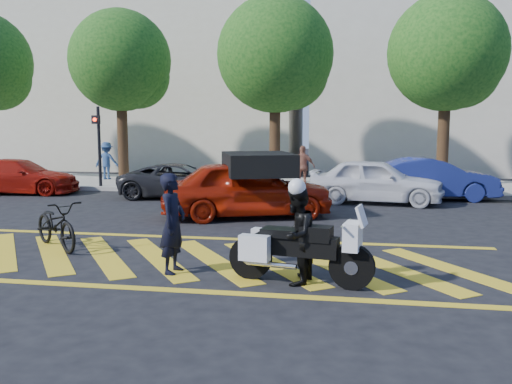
% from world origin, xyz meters
% --- Properties ---
extents(ground, '(90.00, 90.00, 0.00)m').
position_xyz_m(ground, '(0.00, 0.00, 0.00)').
color(ground, black).
rests_on(ground, ground).
extents(sidewalk, '(60.00, 5.00, 0.15)m').
position_xyz_m(sidewalk, '(0.00, 12.00, 0.07)').
color(sidewalk, '#9E998E').
rests_on(sidewalk, ground).
extents(crosswalk, '(12.33, 4.00, 0.01)m').
position_xyz_m(crosswalk, '(-0.04, 0.00, 0.00)').
color(crosswalk, gold).
rests_on(crosswalk, ground).
extents(building_left, '(16.00, 8.00, 10.00)m').
position_xyz_m(building_left, '(-8.00, 21.00, 5.00)').
color(building_left, beige).
rests_on(building_left, ground).
extents(building_right, '(16.00, 8.00, 11.00)m').
position_xyz_m(building_right, '(9.00, 21.00, 5.50)').
color(building_right, beige).
rests_on(building_right, ground).
extents(tree_left, '(4.20, 4.20, 7.26)m').
position_xyz_m(tree_left, '(-6.37, 12.06, 4.99)').
color(tree_left, black).
rests_on(tree_left, ground).
extents(tree_center, '(4.60, 4.60, 7.56)m').
position_xyz_m(tree_center, '(0.13, 12.06, 5.10)').
color(tree_center, black).
rests_on(tree_center, ground).
extents(tree_right, '(4.40, 4.40, 7.41)m').
position_xyz_m(tree_right, '(6.63, 12.06, 5.05)').
color(tree_right, black).
rests_on(tree_right, ground).
extents(signal_pole, '(0.28, 0.43, 3.20)m').
position_xyz_m(signal_pole, '(-6.50, 9.74, 1.92)').
color(signal_pole, black).
rests_on(signal_pole, ground).
extents(officer_bike, '(0.45, 0.66, 1.73)m').
position_xyz_m(officer_bike, '(0.02, -0.94, 0.87)').
color(officer_bike, black).
rests_on(officer_bike, ground).
extents(bicycle, '(1.91, 1.73, 1.01)m').
position_xyz_m(bicycle, '(-2.95, 0.42, 0.50)').
color(bicycle, black).
rests_on(bicycle, ground).
extents(police_motorcycle, '(2.39, 0.95, 1.06)m').
position_xyz_m(police_motorcycle, '(2.20, -1.21, 0.58)').
color(police_motorcycle, black).
rests_on(police_motorcycle, ground).
extents(officer_moto, '(0.73, 0.86, 1.58)m').
position_xyz_m(officer_moto, '(2.18, -1.21, 0.79)').
color(officer_moto, black).
rests_on(officer_moto, ground).
extents(red_convertible, '(5.01, 3.30, 1.58)m').
position_xyz_m(red_convertible, '(0.23, 4.75, 0.79)').
color(red_convertible, '#931706').
rests_on(red_convertible, ground).
extents(parked_left, '(4.51, 2.23, 1.26)m').
position_xyz_m(parked_left, '(-8.96, 8.27, 0.63)').
color(parked_left, '#991209').
rests_on(parked_left, ground).
extents(parked_mid_left, '(4.43, 2.37, 1.18)m').
position_xyz_m(parked_mid_left, '(-2.73, 8.22, 0.59)').
color(parked_mid_left, black).
rests_on(parked_mid_left, ground).
extents(parked_mid_right, '(4.42, 2.20, 1.45)m').
position_xyz_m(parked_mid_right, '(3.83, 8.05, 0.72)').
color(parked_mid_right, silver).
rests_on(parked_mid_right, ground).
extents(parked_right, '(4.42, 1.95, 1.41)m').
position_xyz_m(parked_right, '(5.72, 9.20, 0.71)').
color(parked_right, navy).
rests_on(parked_right, ground).
extents(pedestrian_left, '(1.06, 0.63, 1.61)m').
position_xyz_m(pedestrian_left, '(-7.39, 12.28, 0.95)').
color(pedestrian_left, '#2F4E81').
rests_on(pedestrian_left, sidewalk).
extents(pedestrian_right, '(0.99, 0.57, 1.58)m').
position_xyz_m(pedestrian_right, '(1.26, 10.67, 0.94)').
color(pedestrian_right, '#9A5C46').
rests_on(pedestrian_right, sidewalk).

